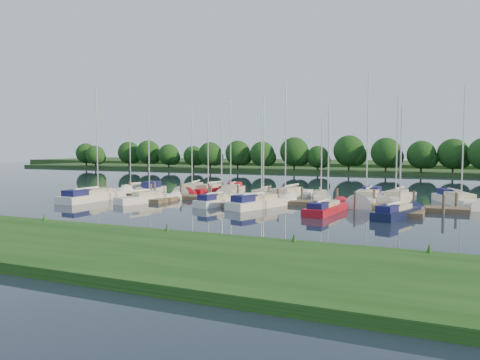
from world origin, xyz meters
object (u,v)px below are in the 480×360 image
at_px(sailboat_n_0, 132,190).
at_px(motorboat, 151,190).
at_px(dock, 246,201).
at_px(sailboat_n_5, 262,197).
at_px(sailboat_s_2, 219,202).

xyz_separation_m(sailboat_n_0, motorboat, (2.62, 0.15, 0.09)).
relative_size(dock, motorboat, 6.47).
distance_m(sailboat_n_0, sailboat_n_5, 17.30).
relative_size(dock, sailboat_s_2, 4.57).
relative_size(motorboat, sailboat_s_2, 0.71).
height_order(motorboat, sailboat_s_2, sailboat_s_2).
bearing_deg(sailboat_n_5, motorboat, -2.29).
xyz_separation_m(sailboat_n_0, sailboat_s_2, (15.46, -7.20, 0.06)).
bearing_deg(sailboat_s_2, sailboat_n_5, 84.62).
relative_size(dock, sailboat_n_5, 4.01).
height_order(dock, sailboat_s_2, sailboat_s_2).
bearing_deg(sailboat_n_0, sailboat_s_2, 169.09).
distance_m(dock, sailboat_n_5, 3.78).
distance_m(motorboat, sailboat_s_2, 14.79).
height_order(sailboat_n_0, sailboat_n_5, sailboat_n_5).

